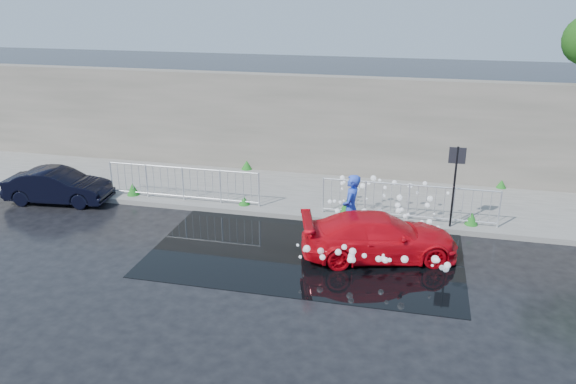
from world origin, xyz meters
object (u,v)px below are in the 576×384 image
(sign_post, at_px, (455,174))
(person, at_px, (351,209))
(red_car, at_px, (379,236))
(dark_car, at_px, (58,186))

(sign_post, height_order, person, sign_post)
(sign_post, bearing_deg, person, -154.13)
(sign_post, height_order, red_car, sign_post)
(red_car, relative_size, person, 2.08)
(sign_post, relative_size, person, 1.31)
(sign_post, bearing_deg, dark_car, -177.65)
(red_car, relative_size, dark_car, 1.19)
(dark_car, bearing_deg, sign_post, -93.37)
(sign_post, distance_m, red_car, 3.00)
(sign_post, relative_size, red_car, 0.63)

